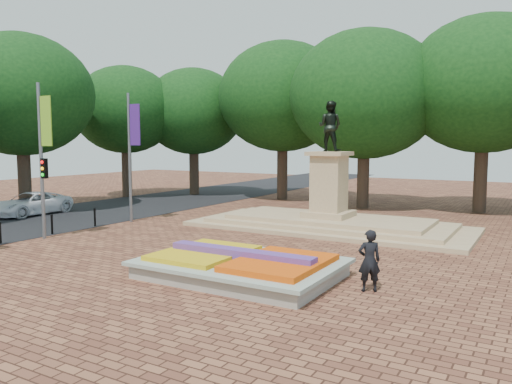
{
  "coord_description": "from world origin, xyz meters",
  "views": [
    {
      "loc": [
        9.47,
        -15.47,
        4.38
      ],
      "look_at": [
        -1.49,
        3.25,
        2.2
      ],
      "focal_mm": 35.0,
      "sensor_mm": 36.0,
      "label": 1
    }
  ],
  "objects_px": {
    "monument": "(329,211)",
    "van": "(31,204)",
    "pedestrian": "(369,261)",
    "flower_bed": "(241,266)"
  },
  "relations": [
    {
      "from": "van",
      "to": "monument",
      "type": "bearing_deg",
      "value": 12.31
    },
    {
      "from": "flower_bed",
      "to": "pedestrian",
      "type": "bearing_deg",
      "value": 7.95
    },
    {
      "from": "flower_bed",
      "to": "monument",
      "type": "xyz_separation_m",
      "value": [
        -1.03,
        10.0,
        0.5
      ]
    },
    {
      "from": "flower_bed",
      "to": "monument",
      "type": "distance_m",
      "value": 10.07
    },
    {
      "from": "van",
      "to": "pedestrian",
      "type": "distance_m",
      "value": 22.86
    },
    {
      "from": "pedestrian",
      "to": "monument",
      "type": "bearing_deg",
      "value": -94.27
    },
    {
      "from": "monument",
      "to": "van",
      "type": "height_order",
      "value": "monument"
    },
    {
      "from": "flower_bed",
      "to": "pedestrian",
      "type": "xyz_separation_m",
      "value": [
        4.07,
        0.57,
        0.54
      ]
    },
    {
      "from": "van",
      "to": "pedestrian",
      "type": "relative_size",
      "value": 2.67
    },
    {
      "from": "monument",
      "to": "van",
      "type": "xyz_separation_m",
      "value": [
        -17.26,
        -4.67,
        -0.2
      ]
    }
  ]
}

